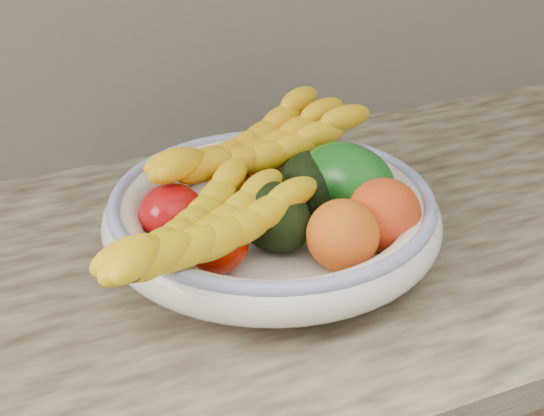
{
  "coord_description": "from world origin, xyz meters",
  "views": [
    {
      "loc": [
        -0.34,
        0.9,
        1.42
      ],
      "look_at": [
        0.0,
        1.66,
        0.96
      ],
      "focal_mm": 55.0,
      "sensor_mm": 36.0,
      "label": 1
    }
  ],
  "objects_px": {
    "green_mango": "(347,180)",
    "fruit_bowl": "(272,217)",
    "banana_bunch_front": "(202,238)",
    "banana_bunch_back": "(254,155)"
  },
  "relations": [
    {
      "from": "banana_bunch_back",
      "to": "fruit_bowl",
      "type": "bearing_deg",
      "value": -118.8
    },
    {
      "from": "green_mango",
      "to": "banana_bunch_back",
      "type": "height_order",
      "value": "banana_bunch_back"
    },
    {
      "from": "fruit_bowl",
      "to": "banana_bunch_front",
      "type": "distance_m",
      "value": 0.13
    },
    {
      "from": "green_mango",
      "to": "banana_bunch_front",
      "type": "height_order",
      "value": "green_mango"
    },
    {
      "from": "banana_bunch_front",
      "to": "green_mango",
      "type": "bearing_deg",
      "value": -16.49
    },
    {
      "from": "green_mango",
      "to": "banana_bunch_back",
      "type": "xyz_separation_m",
      "value": [
        -0.08,
        0.08,
        0.01
      ]
    },
    {
      "from": "green_mango",
      "to": "banana_bunch_front",
      "type": "bearing_deg",
      "value": 170.37
    },
    {
      "from": "fruit_bowl",
      "to": "banana_bunch_front",
      "type": "relative_size",
      "value": 1.24
    },
    {
      "from": "banana_bunch_back",
      "to": "banana_bunch_front",
      "type": "xyz_separation_m",
      "value": [
        -0.12,
        -0.15,
        -0.01
      ]
    },
    {
      "from": "green_mango",
      "to": "fruit_bowl",
      "type": "bearing_deg",
      "value": 152.72
    }
  ]
}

